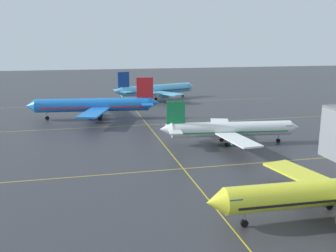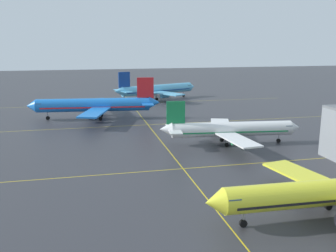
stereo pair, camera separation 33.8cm
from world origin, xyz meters
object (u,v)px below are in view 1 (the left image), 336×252
at_px(airliner_third_row, 95,105).
at_px(airliner_far_left_stand, 156,90).
at_px(airliner_front_gate, 333,192).
at_px(airliner_second_row, 230,129).

xyz_separation_m(airliner_third_row, airliner_far_left_stand, (26.16, 35.31, -0.26)).
relative_size(airliner_front_gate, airliner_second_row, 1.05).
bearing_deg(airliner_second_row, airliner_far_left_stand, 92.71).
relative_size(airliner_front_gate, airliner_far_left_stand, 0.95).
distance_m(airliner_front_gate, airliner_far_left_stand, 111.12).
bearing_deg(airliner_third_row, airliner_second_row, -51.32).
height_order(airliner_second_row, airliner_third_row, airliner_third_row).
xyz_separation_m(airliner_front_gate, airliner_second_row, (0.84, 38.83, -0.20)).
bearing_deg(airliner_far_left_stand, airliner_third_row, -126.54).
xyz_separation_m(airliner_second_row, airliner_third_row, (-29.58, 36.95, 0.77)).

